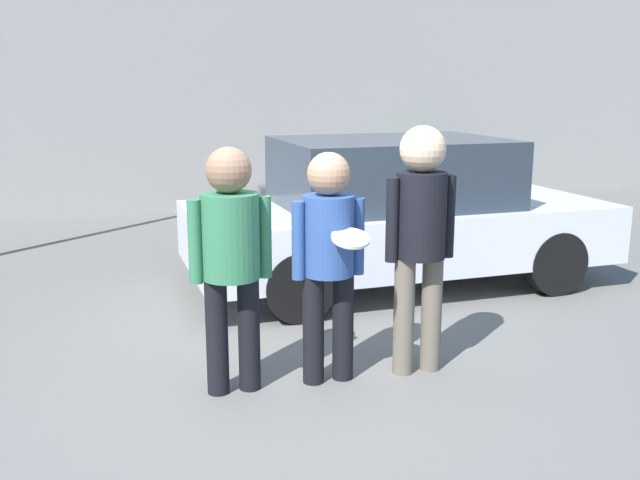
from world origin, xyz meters
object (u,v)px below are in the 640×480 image
(person_left, at_px, (231,248))
(person_middle_with_frisbee, at_px, (329,249))
(parked_car_near, at_px, (396,213))
(shrub, at_px, (437,176))
(person_right, at_px, (420,227))

(person_left, height_order, person_middle_with_frisbee, person_left)
(parked_car_near, bearing_deg, shrub, 57.79)
(person_middle_with_frisbee, bearing_deg, parked_car_near, 55.45)
(person_right, distance_m, shrub, 7.68)
(person_middle_with_frisbee, xyz_separation_m, parked_car_near, (1.47, 2.14, -0.21))
(person_left, xyz_separation_m, shrub, (5.00, 6.64, -0.54))
(person_right, xyz_separation_m, parked_car_near, (0.80, 2.18, -0.33))
(person_middle_with_frisbee, xyz_separation_m, person_right, (0.67, -0.04, 0.12))
(person_middle_with_frisbee, distance_m, shrub, 7.98)
(person_left, xyz_separation_m, parked_car_near, (2.14, 2.10, -0.25))
(person_middle_with_frisbee, xyz_separation_m, shrub, (4.33, 6.68, -0.50))
(person_right, bearing_deg, person_middle_with_frisbee, 176.24)
(person_left, bearing_deg, parked_car_near, 44.40)
(shrub, bearing_deg, parked_car_near, -122.21)
(person_middle_with_frisbee, relative_size, person_right, 0.91)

